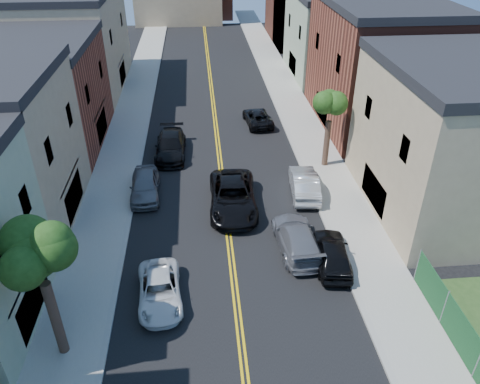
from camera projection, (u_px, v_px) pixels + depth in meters
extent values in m
cube|color=gray|center=(129.00, 121.00, 42.83)|extent=(3.20, 100.00, 0.15)
cube|color=gray|center=(298.00, 115.00, 44.06)|extent=(3.20, 100.00, 0.15)
cube|color=gray|center=(148.00, 120.00, 42.97)|extent=(0.30, 100.00, 0.15)
cube|color=gray|center=(280.00, 115.00, 43.92)|extent=(0.30, 100.00, 0.15)
cube|color=brown|center=(39.00, 97.00, 36.90)|extent=(9.00, 12.00, 8.00)
cube|color=#998466|center=(74.00, 43.00, 48.35)|extent=(9.00, 16.00, 9.50)
cube|color=#998466|center=(452.00, 144.00, 28.66)|extent=(9.00, 12.00, 9.00)
cube|color=brown|center=(376.00, 68.00, 40.24)|extent=(9.00, 14.00, 10.00)
cube|color=gray|center=(333.00, 37.00, 52.48)|extent=(9.00, 12.00, 8.50)
cylinder|color=#3B291D|center=(55.00, 318.00, 19.75)|extent=(0.44, 0.44, 3.96)
sphere|color=#1A380F|center=(31.00, 237.00, 17.47)|extent=(5.20, 5.20, 5.20)
sphere|color=#1A380F|center=(36.00, 220.00, 16.64)|extent=(3.90, 3.90, 3.90)
sphere|color=#1A380F|center=(25.00, 240.00, 18.15)|extent=(3.64, 3.64, 3.64)
cylinder|color=#3B291D|center=(327.00, 143.00, 34.63)|extent=(0.44, 0.44, 3.52)
sphere|color=#1A380F|center=(332.00, 95.00, 32.66)|extent=(4.40, 4.40, 4.40)
sphere|color=#1A380F|center=(341.00, 84.00, 31.95)|extent=(3.30, 3.30, 3.30)
sphere|color=#1A380F|center=(324.00, 99.00, 33.23)|extent=(3.08, 3.08, 3.08)
imported|color=silver|center=(160.00, 290.00, 23.29)|extent=(2.49, 4.73, 1.27)
imported|color=#5B5D62|center=(145.00, 185.00, 31.63)|extent=(2.12, 4.82, 1.61)
imported|color=black|center=(171.00, 146.00, 36.73)|extent=(2.39, 5.68, 1.64)
imported|color=slate|center=(297.00, 238.00, 26.72)|extent=(2.44, 5.47, 1.56)
imported|color=black|center=(332.00, 253.00, 25.57)|extent=(2.31, 4.70, 1.54)
imported|color=#B0B4B8|center=(304.00, 183.00, 31.83)|extent=(2.14, 5.05, 1.62)
imported|color=black|center=(258.00, 117.00, 42.02)|extent=(2.60, 4.84, 1.29)
imported|color=black|center=(233.00, 197.00, 30.23)|extent=(3.19, 6.55, 1.79)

